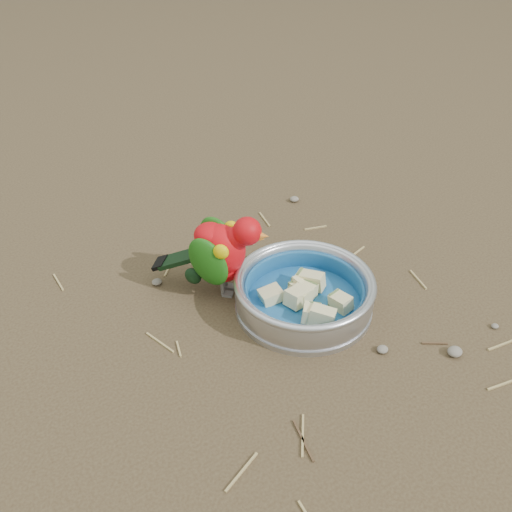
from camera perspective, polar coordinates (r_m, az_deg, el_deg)
ground at (r=0.94m, az=2.01°, el=-7.46°), size 60.00×60.00×0.00m
food_bowl at (r=0.97m, az=4.76°, el=-4.80°), size 0.23×0.23×0.02m
bowl_wall at (r=0.95m, az=4.85°, el=-3.44°), size 0.23×0.23×0.04m
fruit_wedges at (r=0.96m, az=4.82°, el=-3.77°), size 0.14×0.14×0.03m
lory_parrot at (r=0.97m, az=-3.53°, el=-0.03°), size 0.20×0.19×0.15m
ground_debris at (r=0.93m, az=-0.54°, el=-7.54°), size 0.90×0.80×0.01m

